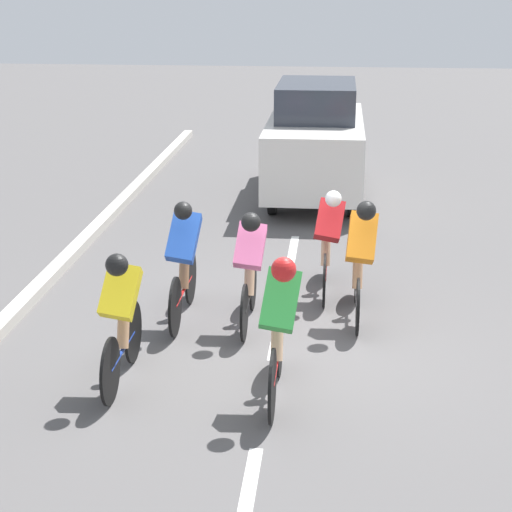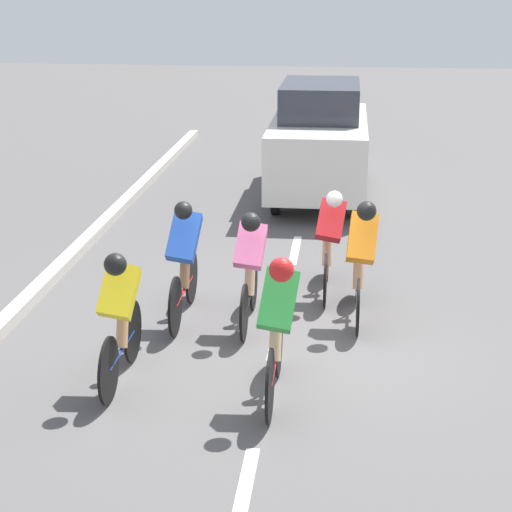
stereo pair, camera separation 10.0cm
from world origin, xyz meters
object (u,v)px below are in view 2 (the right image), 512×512
object	(u,v)px
cyclist_pink	(250,265)
cyclist_yellow	(120,313)
cyclist_orange	(361,256)
cyclist_green	(277,323)
cyclist_blue	(184,257)
cyclist_red	(329,239)
support_car	(319,141)

from	to	relation	value
cyclist_pink	cyclist_yellow	world-z (taller)	cyclist_yellow
cyclist_orange	cyclist_green	size ratio (longest dim) A/B	1.01
cyclist_yellow	cyclist_blue	distance (m)	1.75
cyclist_red	support_car	bearing A→B (deg)	-86.37
cyclist_red	support_car	size ratio (longest dim) A/B	0.40
cyclist_orange	support_car	bearing A→B (deg)	-83.11
cyclist_blue	cyclist_green	world-z (taller)	cyclist_green
cyclist_yellow	cyclist_orange	bearing A→B (deg)	-140.73
support_car	cyclist_green	bearing A→B (deg)	89.38
cyclist_pink	cyclist_green	world-z (taller)	cyclist_green
cyclist_yellow	cyclist_blue	bearing A→B (deg)	-100.49
cyclist_green	cyclist_pink	bearing A→B (deg)	-75.45
cyclist_pink	cyclist_yellow	bearing A→B (deg)	55.60
cyclist_red	cyclist_yellow	bearing A→B (deg)	54.24
cyclist_red	cyclist_yellow	size ratio (longest dim) A/B	1.02
cyclist_blue	cyclist_green	distance (m)	2.28
cyclist_pink	cyclist_orange	xyz separation A→B (m)	(-1.28, -0.33, 0.04)
cyclist_green	cyclist_red	bearing A→B (deg)	-97.96
cyclist_pink	cyclist_blue	bearing A→B (deg)	-7.04
cyclist_green	support_car	size ratio (longest dim) A/B	0.41
cyclist_pink	cyclist_orange	size ratio (longest dim) A/B	0.96
cyclist_blue	support_car	world-z (taller)	support_car
cyclist_red	cyclist_green	xyz separation A→B (m)	(0.41, 2.95, 0.07)
cyclist_blue	cyclist_yellow	bearing A→B (deg)	79.51
cyclist_pink	support_car	xyz separation A→B (m)	(-0.56, -6.28, 0.28)
cyclist_yellow	support_car	distance (m)	8.08
cyclist_red	cyclist_orange	distance (m)	0.91
cyclist_yellow	cyclist_orange	distance (m)	3.08
cyclist_red	cyclist_pink	bearing A→B (deg)	52.40
cyclist_blue	cyclist_green	xyz separation A→B (m)	(-1.26, 1.90, 0.02)
cyclist_yellow	support_car	size ratio (longest dim) A/B	0.39
cyclist_red	cyclist_yellow	xyz separation A→B (m)	(1.99, 2.77, 0.03)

